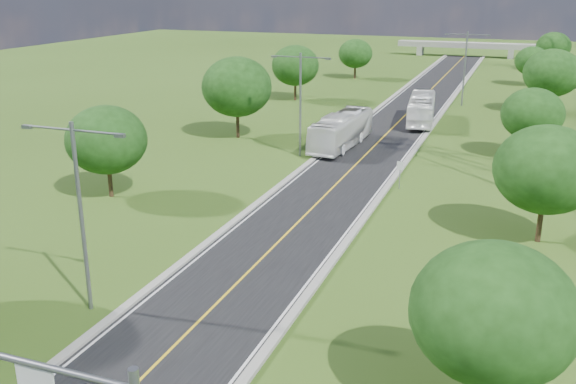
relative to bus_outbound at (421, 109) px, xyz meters
name	(u,v)px	position (x,y,z in m)	size (l,w,h in m)	color
ground	(392,129)	(-2.61, -4.43, -1.76)	(260.00, 260.00, 0.00)	#304D15
road	(402,119)	(-2.61, 1.57, -1.73)	(8.00, 150.00, 0.06)	black
curb_left	(368,116)	(-6.86, 1.57, -1.65)	(0.50, 150.00, 0.22)	gray
curb_right	(436,121)	(1.64, 1.57, -1.65)	(0.50, 150.00, 0.22)	gray
speed_limit_sign	(400,170)	(2.59, -26.45, -0.16)	(0.55, 0.09, 2.40)	slate
overpass	(465,46)	(-2.61, 75.57, 0.65)	(30.00, 3.00, 3.20)	gray
streetlight_near_left	(80,202)	(-8.61, -52.43, 4.18)	(5.90, 0.25, 10.00)	slate
streetlight_mid_left	(300,96)	(-8.61, -19.43, 4.18)	(5.90, 0.25, 10.00)	slate
streetlight_far_right	(465,62)	(3.39, 13.57, 4.18)	(5.90, 0.25, 10.00)	slate
tree_lb	(106,140)	(-18.61, -36.43, 2.88)	(6.30, 6.30, 7.33)	black
tree_lc	(237,87)	(-17.61, -14.43, 3.81)	(7.56, 7.56, 8.79)	black
tree_ld	(295,66)	(-19.61, 9.57, 3.19)	(6.72, 6.72, 7.82)	black
tree_le	(355,54)	(-17.11, 33.57, 2.57)	(5.88, 5.88, 6.84)	black
tree_ra	(493,313)	(11.39, -54.43, 2.88)	(6.30, 6.30, 7.33)	black
tree_rb	(547,170)	(13.39, -34.43, 3.19)	(6.72, 6.72, 7.82)	black
tree_rc	(533,114)	(12.39, -12.43, 2.57)	(5.88, 5.88, 6.84)	black
tree_rd	(552,73)	(14.39, 11.57, 3.50)	(7.14, 7.14, 8.30)	black
tree_re	(532,61)	(11.89, 35.57, 2.26)	(5.46, 5.46, 6.35)	black
tree_rf	(553,47)	(15.39, 55.57, 2.88)	(6.30, 6.30, 7.33)	black
bus_outbound	(421,109)	(0.00, 0.00, 0.00)	(2.86, 12.21, 3.40)	white
bus_inbound	(341,130)	(-5.81, -14.55, 0.02)	(2.90, 12.38, 3.45)	white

